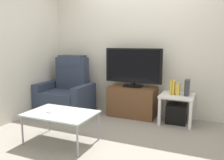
% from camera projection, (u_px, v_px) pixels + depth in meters
% --- Properties ---
extents(ground_plane, '(6.40, 6.40, 0.00)m').
position_uv_depth(ground_plane, '(120.00, 133.00, 3.42)').
color(ground_plane, gray).
extents(wall_back, '(6.40, 0.06, 2.60)m').
position_uv_depth(wall_back, '(143.00, 44.00, 4.24)').
color(wall_back, beige).
rests_on(wall_back, ground).
extents(wall_side, '(0.06, 4.48, 2.60)m').
position_uv_depth(wall_side, '(19.00, 44.00, 3.96)').
color(wall_side, beige).
rests_on(wall_side, ground).
extents(tv_stand, '(0.84, 0.44, 0.54)m').
position_uv_depth(tv_stand, '(132.00, 101.00, 4.19)').
color(tv_stand, brown).
rests_on(tv_stand, ground).
extents(television, '(1.03, 0.20, 0.69)m').
position_uv_depth(television, '(133.00, 67.00, 4.10)').
color(television, black).
rests_on(television, tv_stand).
extents(recliner_armchair, '(0.98, 0.78, 1.08)m').
position_uv_depth(recliner_armchair, '(67.00, 93.00, 4.43)').
color(recliner_armchair, '#2D384C').
rests_on(recliner_armchair, ground).
extents(side_table, '(0.54, 0.54, 0.48)m').
position_uv_depth(side_table, '(177.00, 99.00, 3.81)').
color(side_table, white).
rests_on(side_table, ground).
extents(subwoofer_box, '(0.32, 0.32, 0.32)m').
position_uv_depth(subwoofer_box, '(177.00, 113.00, 3.85)').
color(subwoofer_box, black).
rests_on(subwoofer_box, ground).
extents(book_leftmost, '(0.03, 0.11, 0.23)m').
position_uv_depth(book_leftmost, '(171.00, 87.00, 3.80)').
color(book_leftmost, gold).
rests_on(book_leftmost, side_table).
extents(book_middle, '(0.03, 0.13, 0.23)m').
position_uv_depth(book_middle, '(174.00, 88.00, 3.79)').
color(book_middle, gold).
rests_on(book_middle, side_table).
extents(book_rightmost, '(0.05, 0.11, 0.18)m').
position_uv_depth(book_rightmost, '(178.00, 89.00, 3.76)').
color(book_rightmost, gold).
rests_on(book_rightmost, side_table).
extents(game_console, '(0.07, 0.20, 0.26)m').
position_uv_depth(game_console, '(187.00, 87.00, 3.73)').
color(game_console, '#333338').
rests_on(game_console, side_table).
extents(coffee_table, '(0.90, 0.60, 0.41)m').
position_uv_depth(coffee_table, '(61.00, 115.00, 3.05)').
color(coffee_table, '#B2C6C1').
rests_on(coffee_table, ground).
extents(cell_phone, '(0.08, 0.16, 0.01)m').
position_uv_depth(cell_phone, '(52.00, 111.00, 3.09)').
color(cell_phone, '#B7B7BC').
rests_on(cell_phone, coffee_table).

